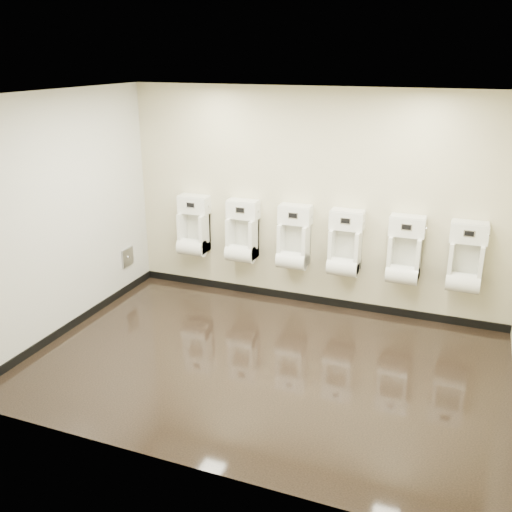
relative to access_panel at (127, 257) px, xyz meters
The scene contains 15 objects.
ground 2.80m from the access_panel, 25.81° to the right, with size 5.00×3.50×0.00m, color black.
ceiling 3.59m from the access_panel, 25.81° to the right, with size 5.00×3.50×0.00m, color silver.
back_wall 2.70m from the access_panel, 12.50° to the left, with size 5.00×0.02×2.80m, color beige.
front_wall 3.96m from the access_panel, 49.93° to the right, with size 5.00×0.02×2.80m, color beige.
left_wall 1.50m from the access_panel, 90.87° to the right, with size 0.02×3.50×2.80m, color beige.
tile_overlay_left 1.50m from the access_panel, 90.63° to the right, with size 0.01×3.50×2.80m, color silver.
skirting_back 2.58m from the access_panel, 12.23° to the left, with size 5.00×0.02×0.10m, color black.
skirting_left 1.28m from the access_panel, 90.30° to the right, with size 0.02×3.50×0.10m, color black.
access_panel is the anchor object (origin of this frame).
urinal_0 1.00m from the access_panel, 26.04° to the left, with size 0.43×0.33×0.81m.
urinal_1 1.65m from the access_panel, 14.64° to the left, with size 0.43×0.33×0.81m.
urinal_2 2.34m from the access_panel, 10.12° to the left, with size 0.43×0.33×0.81m.
urinal_3 3.00m from the access_panel, ahead, with size 0.43×0.33×0.81m.
urinal_4 3.72m from the access_panel, ahead, with size 0.43×0.33×0.81m.
urinal_5 4.41m from the access_panel, ahead, with size 0.43×0.33×0.81m.
Camera 1 is at (1.87, -5.07, 3.17)m, focal length 40.00 mm.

